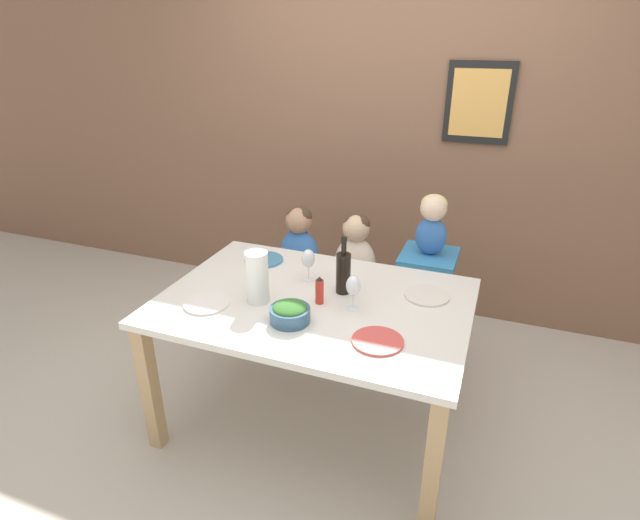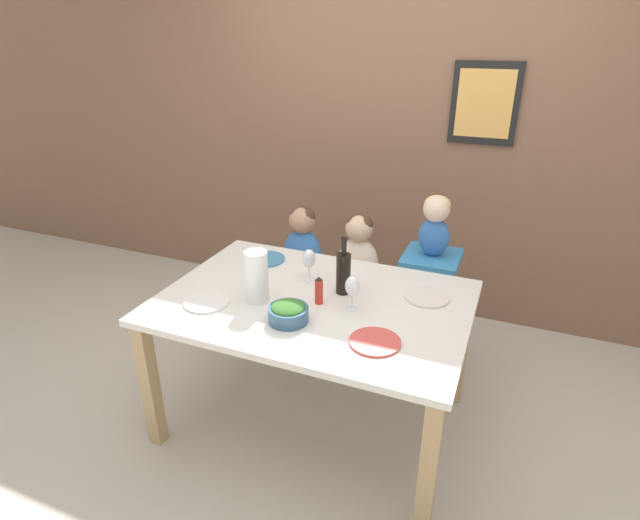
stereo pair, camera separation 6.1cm
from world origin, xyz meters
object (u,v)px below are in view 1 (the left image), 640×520
(chair_far_center, at_px, (354,294))
(person_child_left, at_px, (299,241))
(paper_towel_roll, at_px, (257,277))
(dinner_plate_front_right, at_px, (378,341))
(wine_glass_far, at_px, (308,259))
(dinner_plate_back_left, at_px, (264,260))
(dinner_plate_front_left, at_px, (207,303))
(chair_right_highchair, at_px, (427,279))
(person_baby_right, at_px, (433,220))
(chair_far_left, at_px, (300,285))
(person_child_center, at_px, (356,249))
(wine_bottle, at_px, (343,272))
(salad_bowl_large, at_px, (290,312))
(dinner_plate_back_right, at_px, (427,296))
(wine_glass_near, at_px, (353,286))

(chair_far_center, height_order, person_child_left, person_child_left)
(paper_towel_roll, xyz_separation_m, dinner_plate_front_right, (0.64, -0.14, -0.12))
(wine_glass_far, relative_size, dinner_plate_back_left, 0.78)
(dinner_plate_front_left, bearing_deg, chair_far_center, 65.92)
(chair_far_center, distance_m, wine_glass_far, 0.76)
(chair_right_highchair, bearing_deg, person_baby_right, 90.00)
(chair_far_left, relative_size, dinner_plate_back_left, 2.07)
(person_child_center, relative_size, wine_bottle, 1.59)
(dinner_plate_front_left, bearing_deg, person_child_left, 86.51)
(person_baby_right, bearing_deg, wine_bottle, -116.90)
(salad_bowl_large, height_order, dinner_plate_back_left, salad_bowl_large)
(person_child_left, xyz_separation_m, dinner_plate_front_left, (-0.06, -1.01, 0.05))
(paper_towel_roll, xyz_separation_m, salad_bowl_large, (0.22, -0.12, -0.08))
(dinner_plate_back_left, xyz_separation_m, dinner_plate_back_right, (0.96, -0.10, 0.00))
(paper_towel_roll, bearing_deg, dinner_plate_front_left, -151.56)
(wine_bottle, xyz_separation_m, dinner_plate_front_left, (-0.58, -0.36, -0.11))
(person_child_left, xyz_separation_m, person_baby_right, (0.85, 0.00, 0.26))
(dinner_plate_back_left, bearing_deg, person_baby_right, 27.00)
(chair_far_left, bearing_deg, paper_towel_roll, -79.80)
(chair_far_center, relative_size, wine_glass_far, 2.66)
(chair_far_left, bearing_deg, dinner_plate_front_right, -52.07)
(chair_far_left, xyz_separation_m, person_child_left, (0.00, 0.00, 0.32))
(paper_towel_roll, bearing_deg, person_baby_right, 52.20)
(wine_bottle, bearing_deg, dinner_plate_back_left, 159.89)
(chair_far_left, height_order, wine_glass_near, wine_glass_near)
(person_baby_right, distance_m, wine_glass_near, 0.83)
(chair_far_center, height_order, wine_glass_near, wine_glass_near)
(chair_far_left, bearing_deg, person_child_center, 0.21)
(chair_far_left, relative_size, person_child_center, 0.96)
(person_child_center, height_order, salad_bowl_large, person_child_center)
(person_child_center, relative_size, wine_glass_near, 2.76)
(wine_bottle, bearing_deg, person_child_left, 128.58)
(person_child_left, height_order, paper_towel_roll, paper_towel_roll)
(salad_bowl_large, relative_size, dinner_plate_back_right, 0.83)
(wine_bottle, bearing_deg, dinner_plate_back_right, 13.96)
(dinner_plate_front_left, bearing_deg, dinner_plate_front_right, -1.38)
(chair_far_left, relative_size, dinner_plate_front_right, 2.07)
(wine_glass_near, bearing_deg, wine_glass_far, 146.19)
(person_baby_right, xyz_separation_m, wine_bottle, (-0.33, -0.65, -0.09))
(chair_far_center, bearing_deg, salad_bowl_large, -90.37)
(wine_glass_far, bearing_deg, dinner_plate_front_left, -130.42)
(dinner_plate_back_right, relative_size, dinner_plate_front_right, 1.00)
(paper_towel_roll, height_order, wine_glass_far, paper_towel_roll)
(chair_right_highchair, xyz_separation_m, wine_bottle, (-0.33, -0.65, 0.29))
(dinner_plate_front_right, bearing_deg, chair_far_center, 111.87)
(wine_bottle, distance_m, wine_glass_near, 0.17)
(chair_right_highchair, xyz_separation_m, dinner_plate_back_right, (0.08, -0.55, 0.18))
(chair_far_center, distance_m, wine_bottle, 0.82)
(paper_towel_roll, bearing_deg, chair_far_center, 75.54)
(dinner_plate_front_left, distance_m, dinner_plate_back_right, 1.09)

